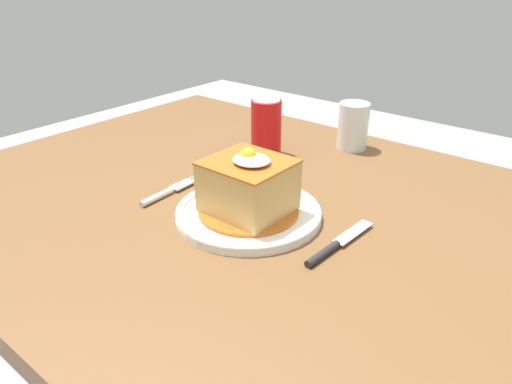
{
  "coord_description": "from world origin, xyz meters",
  "views": [
    {
      "loc": [
        0.41,
        -0.6,
        1.15
      ],
      "look_at": [
        -0.06,
        -0.03,
        0.79
      ],
      "focal_mm": 34.3,
      "sensor_mm": 36.0,
      "label": 1
    }
  ],
  "objects_px": {
    "fork": "(166,193)",
    "knife": "(332,247)",
    "main_plate": "(248,213)",
    "drinking_glass": "(353,129)",
    "soda_can": "(266,128)"
  },
  "relations": [
    {
      "from": "main_plate",
      "to": "knife",
      "type": "distance_m",
      "value": 0.16
    },
    {
      "from": "main_plate",
      "to": "drinking_glass",
      "type": "relative_size",
      "value": 2.34
    },
    {
      "from": "drinking_glass",
      "to": "knife",
      "type": "bearing_deg",
      "value": -64.11
    },
    {
      "from": "soda_can",
      "to": "knife",
      "type": "bearing_deg",
      "value": -37.35
    },
    {
      "from": "main_plate",
      "to": "drinking_glass",
      "type": "height_order",
      "value": "drinking_glass"
    },
    {
      "from": "soda_can",
      "to": "main_plate",
      "type": "bearing_deg",
      "value": -57.34
    },
    {
      "from": "knife",
      "to": "fork",
      "type": "bearing_deg",
      "value": -174.02
    },
    {
      "from": "fork",
      "to": "drinking_glass",
      "type": "bearing_deg",
      "value": 72.11
    },
    {
      "from": "soda_can",
      "to": "drinking_glass",
      "type": "xyz_separation_m",
      "value": [
        0.13,
        0.16,
        -0.02
      ]
    },
    {
      "from": "knife",
      "to": "drinking_glass",
      "type": "xyz_separation_m",
      "value": [
        -0.19,
        0.4,
        0.04
      ]
    },
    {
      "from": "main_plate",
      "to": "soda_can",
      "type": "relative_size",
      "value": 1.99
    },
    {
      "from": "fork",
      "to": "knife",
      "type": "bearing_deg",
      "value": 5.98
    },
    {
      "from": "soda_can",
      "to": "drinking_glass",
      "type": "distance_m",
      "value": 0.2
    },
    {
      "from": "soda_can",
      "to": "fork",
      "type": "bearing_deg",
      "value": -92.78
    },
    {
      "from": "soda_can",
      "to": "drinking_glass",
      "type": "bearing_deg",
      "value": 50.73
    }
  ]
}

